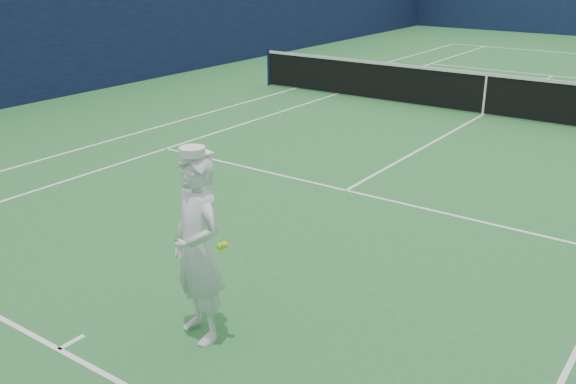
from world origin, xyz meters
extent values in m
plane|color=#296E32|center=(0.00, 0.00, 0.00)|extent=(80.00, 80.00, 0.00)
cube|color=white|center=(0.00, -11.88, 0.00)|extent=(11.03, 0.06, 0.01)
cube|color=white|center=(-5.49, 0.00, 0.00)|extent=(0.06, 23.83, 0.01)
cube|color=white|center=(-4.12, 0.00, 0.00)|extent=(0.06, 23.77, 0.01)
cube|color=white|center=(0.00, 6.40, 0.00)|extent=(8.23, 0.06, 0.01)
cube|color=white|center=(0.00, -6.40, 0.00)|extent=(8.23, 0.06, 0.01)
cube|color=white|center=(0.00, 0.00, 0.00)|extent=(0.06, 12.80, 0.01)
cube|color=white|center=(0.00, -11.73, 0.00)|extent=(0.06, 0.30, 0.01)
cube|color=#10173A|center=(-10.00, 0.00, 2.00)|extent=(0.12, 36.12, 4.00)
cylinder|color=#141E4C|center=(-6.40, 0.00, 0.54)|extent=(0.09, 0.09, 1.07)
cube|color=black|center=(0.00, 0.00, 0.50)|extent=(12.79, 0.02, 0.92)
cube|color=white|center=(0.00, 0.00, 0.97)|extent=(12.79, 0.04, 0.07)
cube|color=white|center=(0.00, 0.00, 0.47)|extent=(0.05, 0.03, 0.94)
imported|color=white|center=(0.96, -10.88, 0.96)|extent=(0.80, 0.65, 1.92)
cylinder|color=white|center=(0.96, -10.88, 1.94)|extent=(0.24, 0.24, 0.08)
cube|color=white|center=(1.00, -10.76, 1.91)|extent=(0.20, 0.15, 0.02)
cylinder|color=navy|center=(0.72, -10.72, 0.99)|extent=(0.06, 0.10, 0.22)
cube|color=#1C3B9A|center=(0.72, -10.66, 0.81)|extent=(0.03, 0.03, 0.14)
torus|color=#1C3B9A|center=(0.75, -10.61, 0.61)|extent=(0.31, 0.18, 0.29)
cube|color=beige|center=(0.75, -10.61, 0.61)|extent=(0.21, 0.07, 0.30)
sphere|color=#DAF21B|center=(1.24, -10.86, 1.05)|extent=(0.07, 0.07, 0.07)
sphere|color=#DAF21B|center=(1.29, -10.86, 1.08)|extent=(0.07, 0.07, 0.07)
camera|label=1|loc=(4.89, -14.91, 3.62)|focal=40.00mm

